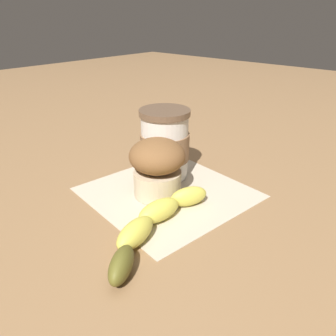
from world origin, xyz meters
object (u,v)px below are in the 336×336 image
object	(u,v)px
coffee_cup	(165,144)
sugar_packet	(160,156)
muffin	(157,166)
banana	(153,223)

from	to	relation	value
coffee_cup	sugar_packet	xyz separation A→B (m)	(-0.06, 0.05, -0.06)
coffee_cup	muffin	xyz separation A→B (m)	(0.04, -0.06, -0.01)
coffee_cup	banana	bearing A→B (deg)	-53.00
muffin	sugar_packet	world-z (taller)	muffin
coffee_cup	banana	xyz separation A→B (m)	(0.11, -0.14, -0.05)
coffee_cup	sugar_packet	size ratio (longest dim) A/B	2.48
sugar_packet	muffin	bearing A→B (deg)	-48.07
banana	sugar_packet	world-z (taller)	banana
coffee_cup	muffin	distance (m)	0.07
muffin	banana	size ratio (longest dim) A/B	0.41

